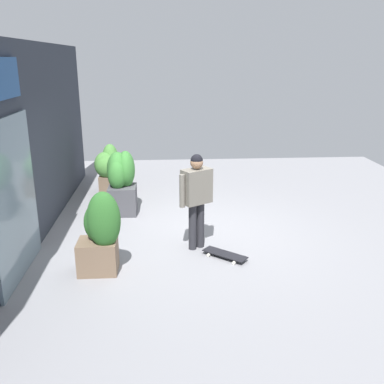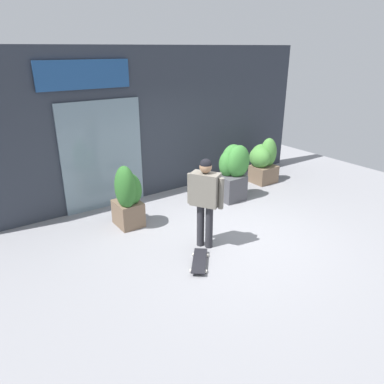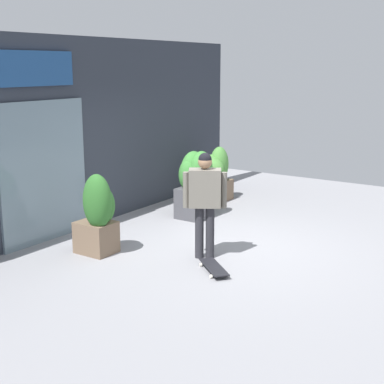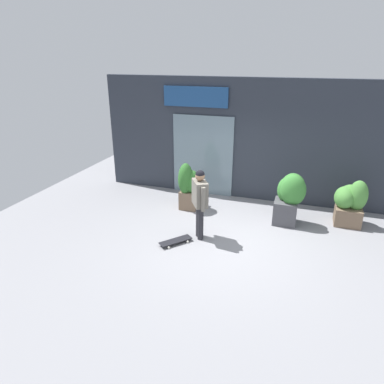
# 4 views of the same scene
# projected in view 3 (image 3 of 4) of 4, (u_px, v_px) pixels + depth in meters

# --- Properties ---
(ground_plane) EXTENTS (12.00, 12.00, 0.00)m
(ground_plane) POSITION_uv_depth(u_px,v_px,m) (222.00, 247.00, 8.89)
(ground_plane) COLOR gray
(building_facade) EXTENTS (8.52, 0.31, 3.33)m
(building_facade) POSITION_uv_depth(u_px,v_px,m) (91.00, 133.00, 9.95)
(building_facade) COLOR #2D333D
(building_facade) RESTS_ON ground_plane
(skateboarder) EXTENTS (0.47, 0.57, 1.60)m
(skateboarder) POSITION_uv_depth(u_px,v_px,m) (205.00, 195.00, 8.17)
(skateboarder) COLOR #28282D
(skateboarder) RESTS_ON ground_plane
(skateboard) EXTENTS (0.64, 0.71, 0.08)m
(skateboard) POSITION_uv_depth(u_px,v_px,m) (214.00, 267.00, 7.81)
(skateboard) COLOR black
(skateboard) RESTS_ON ground_plane
(planter_box_left) EXTENTS (0.70, 0.57, 1.28)m
(planter_box_left) POSITION_uv_depth(u_px,v_px,m) (195.00, 181.00, 10.46)
(planter_box_left) COLOR #47474C
(planter_box_left) RESTS_ON ground_plane
(planter_box_right) EXTENTS (0.73, 0.64, 1.14)m
(planter_box_right) POSITION_uv_depth(u_px,v_px,m) (214.00, 173.00, 11.84)
(planter_box_right) COLOR brown
(planter_box_right) RESTS_ON ground_plane
(planter_box_mid) EXTENTS (0.54, 0.66, 1.27)m
(planter_box_mid) POSITION_uv_depth(u_px,v_px,m) (98.00, 214.00, 8.43)
(planter_box_mid) COLOR brown
(planter_box_mid) RESTS_ON ground_plane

